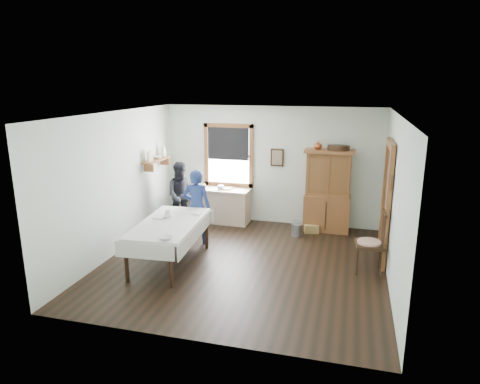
# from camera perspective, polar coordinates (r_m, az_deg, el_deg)

# --- Properties ---
(room) EXTENTS (5.01, 5.01, 2.70)m
(room) POSITION_cam_1_polar(r_m,az_deg,el_deg) (7.49, 0.52, 0.01)
(room) COLOR black
(room) RESTS_ON ground
(window) EXTENTS (1.18, 0.07, 1.48)m
(window) POSITION_cam_1_polar(r_m,az_deg,el_deg) (10.02, -1.54, 5.35)
(window) COLOR white
(window) RESTS_ON room
(doorway) EXTENTS (0.09, 1.14, 2.22)m
(doorway) POSITION_cam_1_polar(r_m,az_deg,el_deg) (8.17, 19.01, -0.93)
(doorway) COLOR #453B31
(doorway) RESTS_ON room
(wall_shelf) EXTENTS (0.24, 1.00, 0.44)m
(wall_shelf) POSITION_cam_1_polar(r_m,az_deg,el_deg) (9.66, -10.94, 4.41)
(wall_shelf) COLOR #92592D
(wall_shelf) RESTS_ON room
(framed_picture) EXTENTS (0.30, 0.04, 0.40)m
(framed_picture) POSITION_cam_1_polar(r_m,az_deg,el_deg) (9.77, 4.97, 4.59)
(framed_picture) COLOR #321E11
(framed_picture) RESTS_ON room
(rug_beater) EXTENTS (0.01, 0.27, 0.27)m
(rug_beater) POSITION_cam_1_polar(r_m,az_deg,el_deg) (7.51, 19.58, 2.09)
(rug_beater) COLOR black
(rug_beater) RESTS_ON room
(work_counter) EXTENTS (1.43, 0.58, 0.81)m
(work_counter) POSITION_cam_1_polar(r_m,az_deg,el_deg) (10.06, -2.68, -1.78)
(work_counter) COLOR tan
(work_counter) RESTS_ON room
(china_hutch) EXTENTS (1.07, 0.51, 1.81)m
(china_hutch) POSITION_cam_1_polar(r_m,az_deg,el_deg) (9.53, 11.60, 0.12)
(china_hutch) COLOR #92592D
(china_hutch) RESTS_ON room
(dining_table) EXTENTS (1.17, 2.05, 0.79)m
(dining_table) POSITION_cam_1_polar(r_m,az_deg,el_deg) (7.88, -9.32, -6.72)
(dining_table) COLOR silver
(dining_table) RESTS_ON room
(spindle_chair) EXTENTS (0.55, 0.55, 1.12)m
(spindle_chair) POSITION_cam_1_polar(r_m,az_deg,el_deg) (7.73, 16.93, -6.33)
(spindle_chair) COLOR #321E11
(spindle_chair) RESTS_ON room
(pail) EXTENTS (0.25, 0.25, 0.27)m
(pail) POSITION_cam_1_polar(r_m,az_deg,el_deg) (9.32, 7.62, -4.98)
(pail) COLOR gray
(pail) RESTS_ON room
(wicker_basket) EXTENTS (0.35, 0.28, 0.18)m
(wicker_basket) POSITION_cam_1_polar(r_m,az_deg,el_deg) (9.56, 9.50, -4.81)
(wicker_basket) COLOR tan
(wicker_basket) RESTS_ON room
(woman_blue) EXTENTS (0.56, 0.40, 1.43)m
(woman_blue) POSITION_cam_1_polar(r_m,az_deg,el_deg) (8.70, -5.79, -2.34)
(woman_blue) COLOR navy
(woman_blue) RESTS_ON room
(figure_dark) EXTENTS (0.84, 0.77, 1.39)m
(figure_dark) POSITION_cam_1_polar(r_m,az_deg,el_deg) (9.70, -7.70, -0.74)
(figure_dark) COLOR black
(figure_dark) RESTS_ON room
(table_cup_a) EXTENTS (0.14, 0.14, 0.09)m
(table_cup_a) POSITION_cam_1_polar(r_m,az_deg,el_deg) (7.97, -9.65, -3.12)
(table_cup_a) COLOR white
(table_cup_a) RESTS_ON dining_table
(table_cup_b) EXTENTS (0.11, 0.11, 0.10)m
(table_cup_b) POSITION_cam_1_polar(r_m,az_deg,el_deg) (8.11, -9.66, -2.80)
(table_cup_b) COLOR white
(table_cup_b) RESTS_ON dining_table
(table_bowl) EXTENTS (0.31, 0.31, 0.06)m
(table_bowl) POSITION_cam_1_polar(r_m,az_deg,el_deg) (6.92, -9.91, -6.03)
(table_bowl) COLOR white
(table_bowl) RESTS_ON dining_table
(counter_book) EXTENTS (0.20, 0.25, 0.02)m
(counter_book) POSITION_cam_1_polar(r_m,az_deg,el_deg) (9.97, -2.23, 0.54)
(counter_book) COLOR #7F7355
(counter_book) RESTS_ON work_counter
(counter_bowl) EXTENTS (0.21, 0.21, 0.06)m
(counter_bowl) POSITION_cam_1_polar(r_m,az_deg,el_deg) (10.20, -5.09, 0.92)
(counter_bowl) COLOR white
(counter_bowl) RESTS_ON work_counter
(shelf_bowl) EXTENTS (0.22, 0.22, 0.05)m
(shelf_bowl) POSITION_cam_1_polar(r_m,az_deg,el_deg) (9.67, -10.92, 4.56)
(shelf_bowl) COLOR white
(shelf_bowl) RESTS_ON wall_shelf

